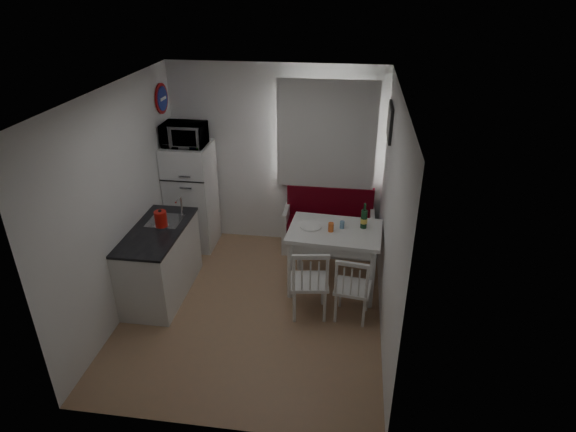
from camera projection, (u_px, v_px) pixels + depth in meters
name	position (u px, v px, depth m)	size (l,w,h in m)	color
floor	(255.00, 307.00, 5.84)	(3.00, 3.50, 0.02)	tan
ceiling	(246.00, 92.00, 4.67)	(3.00, 3.50, 0.02)	white
wall_back	(277.00, 157.00, 6.80)	(3.00, 0.02, 2.60)	white
wall_front	(204.00, 311.00, 3.71)	(3.00, 0.02, 2.60)	white
wall_left	(121.00, 203.00, 5.44)	(0.02, 3.50, 2.60)	white
wall_right	(390.00, 220.00, 5.07)	(0.02, 3.50, 2.60)	white
window	(327.00, 138.00, 6.54)	(1.22, 0.06, 1.47)	silver
curtain	(326.00, 136.00, 6.46)	(1.35, 0.02, 1.50)	white
kitchen_counter	(161.00, 261.00, 5.92)	(0.62, 1.32, 1.16)	silver
wall_sign	(162.00, 99.00, 6.33)	(0.40, 0.40, 0.03)	navy
picture_frame	(390.00, 122.00, 5.70)	(0.04, 0.52, 0.42)	black
bench	(328.00, 231.00, 6.94)	(1.29, 0.50, 0.92)	silver
dining_table	(335.00, 236.00, 5.89)	(1.17, 0.86, 0.84)	silver
chair_left	(309.00, 277.00, 5.42)	(0.48, 0.47, 0.49)	silver
chair_right	(353.00, 284.00, 5.38)	(0.45, 0.43, 0.45)	silver
fridge	(192.00, 196.00, 6.88)	(0.62, 0.62, 1.55)	white
microwave	(184.00, 135.00, 6.41)	(0.56, 0.38, 0.31)	white
kettle	(161.00, 219.00, 5.72)	(0.17, 0.17, 0.23)	red
wine_bottle	(364.00, 216.00, 5.82)	(0.08, 0.08, 0.33)	#123A1D
drinking_glass_orange	(331.00, 227.00, 5.79)	(0.07, 0.07, 0.11)	orange
drinking_glass_blue	(342.00, 225.00, 5.86)	(0.06, 0.06, 0.09)	#75A2C7
plate	(311.00, 226.00, 5.90)	(0.26, 0.26, 0.02)	white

